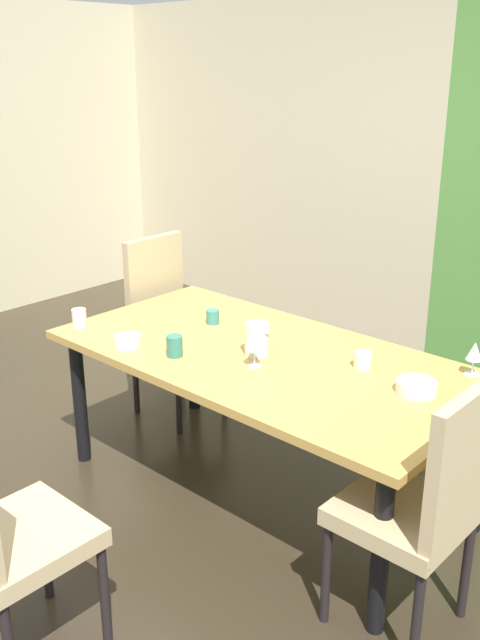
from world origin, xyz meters
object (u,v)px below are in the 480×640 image
Objects in this scene: wine_glass_rear at (475,352)px; dining_table at (264,368)px; cup_front at (363,360)px; chair_left_far at (168,319)px; pitcher_right at (257,339)px; serving_bowl_near_window at (416,387)px; serving_bowl_north at (127,341)px; cup_south at (175,346)px; chair_right_near at (425,501)px; wine_glass_east at (255,341)px; cup_center at (79,318)px; cup_west at (213,317)px.

dining_table is at bearing -152.48° from wine_glass_rear.
chair_left_far is at bearing 174.17° from cup_front.
pitcher_right is (-0.02, -0.03, 0.15)m from dining_table.
serving_bowl_near_window is 1.37m from serving_bowl_north.
cup_south is (-1.11, -0.73, -0.06)m from wine_glass_rear.
cup_front is at bearing 167.63° from serving_bowl_near_window.
chair_left_far reaches higher than cup_front.
wine_glass_rear is 0.48m from cup_front.
chair_right_near is 1.02m from wine_glass_east.
chair_right_near is (1.02, -0.32, -0.10)m from dining_table.
serving_bowl_near_window is 1.69× the size of cup_south.
wine_glass_rear is 1.33m from cup_south.
cup_south is at bearing 5.92° from cup_center.
chair_right_near reaches higher than dining_table.
wine_glass_east is 0.14m from pitcher_right.
wine_glass_east is at bearing -159.75° from serving_bowl_near_window.
serving_bowl_north is 0.51m from cup_west.
wine_glass_east is 1.09× the size of pitcher_right.
cup_front is at bearing 50.33° from chair_right_near.
chair_right_near is at bearing -55.81° from serving_bowl_near_window.
wine_glass_east is 1.00× the size of serving_bowl_near_window.
chair_left_far is 6.31× the size of wine_glass_east.
serving_bowl_near_window is at bearing -105.81° from wine_glass_rear.
cup_front is (1.36, 0.54, -0.01)m from cup_center.
chair_left_far reaches higher than serving_bowl_near_window.
cup_center is (-1.67, -0.47, 0.02)m from serving_bowl_near_window.
cup_west is (-0.53, 0.27, -0.09)m from wine_glass_east.
wine_glass_rear is at bearing 74.19° from serving_bowl_near_window.
cup_center is 0.65m from cup_south.
serving_bowl_near_window is at bearing 20.25° from wine_glass_east.
wine_glass_east is 2.30× the size of cup_west.
pitcher_right is (1.01, -0.36, 0.24)m from chair_left_far.
cup_south is at bearing -67.99° from cup_west.
chair_right_near is 1.33m from cup_south.
serving_bowl_north is 1.34× the size of cup_south.
cup_west reaches higher than serving_bowl_north.
wine_glass_rear is 1.58× the size of cup_center.
cup_front is (0.43, 0.17, 0.11)m from dining_table.
cup_front is 0.80× the size of cup_south.
wine_glass_rear is 0.35m from serving_bowl_near_window.
cup_front is 0.89m from cup_west.
cup_center is 1.30× the size of cup_west.
chair_right_near is 1.11m from pitcher_right.
chair_left_far reaches higher than chair_right_near.
pitcher_right is at bearing -151.11° from wine_glass_rear.
wine_glass_rear is (-0.20, 0.75, 0.28)m from chair_right_near.
cup_center is (-1.00, -0.23, -0.07)m from wine_glass_east.
pitcher_right reaches higher than cup_center.
cup_front is at bearing 21.65° from cup_center.
serving_bowl_near_window is 1.27× the size of serving_bowl_north.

